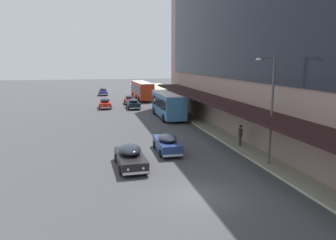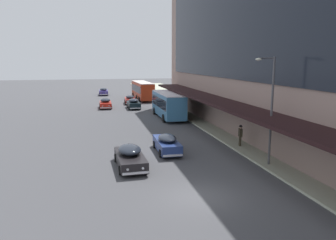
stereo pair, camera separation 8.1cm
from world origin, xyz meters
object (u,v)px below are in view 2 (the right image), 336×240
sedan_lead_mid (134,104)px  sedan_oncoming_rear (130,157)px  transit_bus_kerbside_rear (168,104)px  sedan_trailing_mid (130,100)px  sedan_far_back (104,92)px  street_lamp (270,104)px  sedan_trailing_near (105,103)px  transit_bus_kerbside_front (142,90)px  sedan_second_near (167,143)px  pedestrian_at_kerb (240,135)px

sedan_lead_mid → sedan_oncoming_rear: bearing=-97.3°
transit_bus_kerbside_rear → sedan_lead_mid: size_ratio=2.19×
sedan_trailing_mid → sedan_far_back: (-4.07, 15.92, 0.02)m
sedan_trailing_mid → street_lamp: size_ratio=0.57×
sedan_trailing_near → sedan_far_back: bearing=89.0°
sedan_oncoming_rear → sedan_far_back: bearing=90.3°
transit_bus_kerbside_front → transit_bus_kerbside_rear: (0.29, -21.36, -0.03)m
sedan_trailing_mid → sedan_far_back: 16.44m
sedan_oncoming_rear → street_lamp: (9.67, -2.05, 3.80)m
transit_bus_kerbside_rear → sedan_second_near: (-3.78, -16.12, -1.17)m
sedan_trailing_mid → sedan_trailing_near: size_ratio=0.97×
transit_bus_kerbside_front → sedan_far_back: transit_bus_kerbside_front is taller
sedan_trailing_mid → sedan_lead_mid: 6.07m
sedan_trailing_mid → pedestrian_at_kerb: size_ratio=2.35×
transit_bus_kerbside_front → sedan_trailing_near: size_ratio=2.52×
pedestrian_at_kerb → sedan_lead_mid: bearing=103.8°
transit_bus_kerbside_rear → sedan_far_back: (-7.47, 31.43, -1.14)m
sedan_second_near → pedestrian_at_kerb: pedestrian_at_kerb is taller
sedan_oncoming_rear → sedan_far_back: sedan_far_back is taller
sedan_trailing_near → sedan_oncoming_rear: bearing=-88.8°
sedan_trailing_near → pedestrian_at_kerb: (10.62, -27.19, 0.40)m
sedan_lead_mid → street_lamp: street_lamp is taller
sedan_lead_mid → transit_bus_kerbside_front: bearing=75.0°
pedestrian_at_kerb → sedan_trailing_near: bearing=111.3°
sedan_second_near → pedestrian_at_kerb: bearing=-0.2°
transit_bus_kerbside_front → sedan_far_back: 12.42m
transit_bus_kerbside_rear → sedan_lead_mid: (-3.50, 9.43, -1.13)m
transit_bus_kerbside_front → sedan_lead_mid: bearing=-105.0°
transit_bus_kerbside_rear → sedan_trailing_near: size_ratio=2.12×
sedan_lead_mid → pedestrian_at_kerb: bearing=-76.2°
pedestrian_at_kerb → street_lamp: bearing=-93.6°
sedan_far_back → sedan_lead_mid: 22.35m
sedan_trailing_mid → sedan_far_back: size_ratio=0.92×
sedan_trailing_mid → sedan_far_back: bearing=104.3°
transit_bus_kerbside_front → pedestrian_at_kerb: size_ratio=6.10×
sedan_second_near → sedan_lead_mid: 25.56m
sedan_lead_mid → sedan_second_near: bearing=-90.6°
sedan_oncoming_rear → sedan_trailing_near: (-0.62, 30.34, 0.01)m
transit_bus_kerbside_rear → pedestrian_at_kerb: bearing=-80.2°
transit_bus_kerbside_front → sedan_lead_mid: 12.41m
transit_bus_kerbside_rear → street_lamp: bearing=-83.4°
transit_bus_kerbside_front → sedan_trailing_near: transit_bus_kerbside_front is taller
transit_bus_kerbside_front → street_lamp: 42.88m
transit_bus_kerbside_rear → pedestrian_at_kerb: 16.41m
sedan_trailing_mid → sedan_far_back: sedan_far_back is taller
transit_bus_kerbside_front → street_lamp: street_lamp is taller
transit_bus_kerbside_front → sedan_oncoming_rear: transit_bus_kerbside_front is taller
transit_bus_kerbside_front → sedan_far_back: bearing=125.5°
sedan_second_near → sedan_trailing_mid: bearing=89.3°
sedan_second_near → sedan_trailing_near: 27.47m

